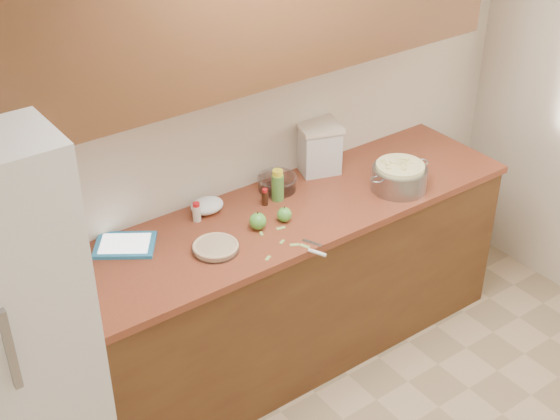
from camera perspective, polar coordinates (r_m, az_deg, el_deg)
room_shell at (r=2.77m, az=17.96°, el=-6.94°), size 3.60×3.60×3.60m
counter_run at (r=4.09m, az=-0.29°, el=-5.83°), size 2.64×0.68×0.92m
upper_cabinets at (r=3.51m, az=-1.89°, el=15.10°), size 2.60×0.34×0.70m
pie at (r=3.57m, az=-4.73°, el=-2.75°), size 0.22×0.22×0.04m
colander at (r=4.06m, az=8.72°, el=2.40°), size 0.38×0.29×0.14m
flour_canister at (r=4.17m, az=2.80°, el=4.64°), size 0.27×0.27×0.27m
tablet at (r=3.67m, az=-11.27°, el=-2.52°), size 0.34×0.33×0.02m
paring_knife at (r=3.56m, az=2.68°, el=-3.03°), size 0.09×0.18×0.02m
lemon_bottle at (r=3.91m, az=-0.17°, el=1.81°), size 0.06×0.06×0.17m
cinnamon_shaker at (r=3.78m, az=-6.12°, el=-0.16°), size 0.04×0.04×0.10m
vanilla_bottle at (r=3.89m, az=-1.11°, el=0.94°), size 0.03×0.03×0.09m
mixing_bowl at (r=4.02m, az=-0.21°, el=2.03°), size 0.21×0.21×0.08m
paper_towel at (r=3.85m, az=-5.35°, el=0.33°), size 0.18×0.15×0.07m
apple_left at (r=3.71m, az=-1.63°, el=-0.82°), size 0.08×0.08×0.10m
apple_center at (r=3.76m, az=0.32°, el=-0.34°), size 0.07×0.07×0.08m
peel_a at (r=3.52m, az=-0.88°, el=-3.54°), size 0.04×0.03×0.00m
peel_b at (r=3.63m, az=0.15°, el=-2.35°), size 0.04×0.03×0.00m
peel_c at (r=3.69m, az=-1.37°, el=-1.74°), size 0.02×0.04×0.00m
peel_d at (r=3.60m, az=1.82°, el=-2.66°), size 0.04×0.05×0.00m
peel_e at (r=3.61m, az=1.07°, el=-2.56°), size 0.05×0.04×0.00m
peel_f at (r=3.73m, az=0.06°, el=-1.33°), size 0.05×0.03×0.00m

